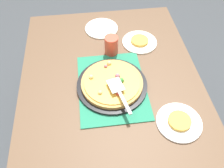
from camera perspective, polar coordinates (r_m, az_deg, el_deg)
ground_plane at (r=1.91m, az=0.00°, el=-14.65°), size 8.00×8.00×0.00m
dining_table at (r=1.35m, az=0.00°, el=-3.45°), size 1.40×1.00×0.75m
placemat at (r=1.26m, az=0.00°, el=-0.49°), size 0.48×0.36×0.01m
pizza_pan at (r=1.25m, az=0.00°, el=-0.20°), size 0.38×0.38×0.01m
pizza at (r=1.23m, az=-0.01°, el=0.41°), size 0.33×0.33×0.05m
plate_near_left at (r=1.51m, az=6.78°, el=10.21°), size 0.22×0.22×0.01m
plate_far_right at (r=1.17m, az=16.16°, el=-9.01°), size 0.22×0.22×0.01m
plate_side at (r=1.61m, az=-2.61°, el=13.51°), size 0.22×0.22×0.01m
served_slice_left at (r=1.50m, az=6.83°, el=10.58°), size 0.11×0.11×0.02m
served_slice_right at (r=1.16m, az=16.30°, el=-8.69°), size 0.11×0.11×0.02m
cup_far at (r=1.39m, az=-0.17°, el=9.45°), size 0.08×0.08×0.12m
pizza_server at (r=1.15m, az=1.80°, el=-2.01°), size 0.23×0.10×0.01m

